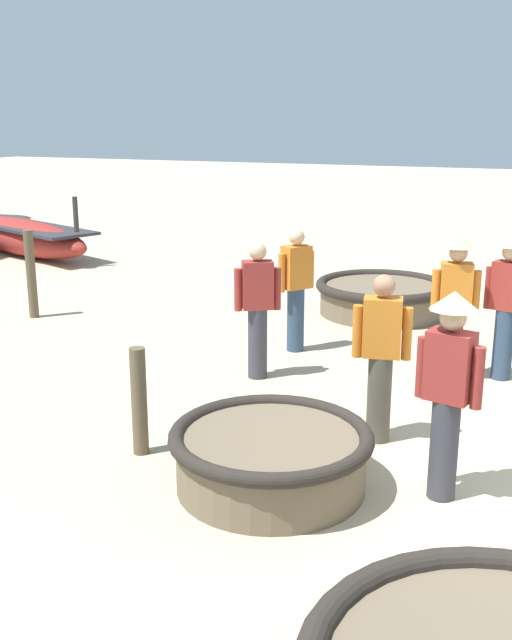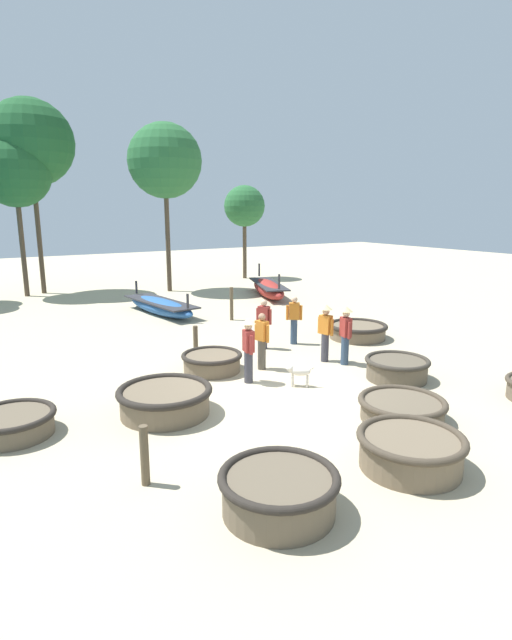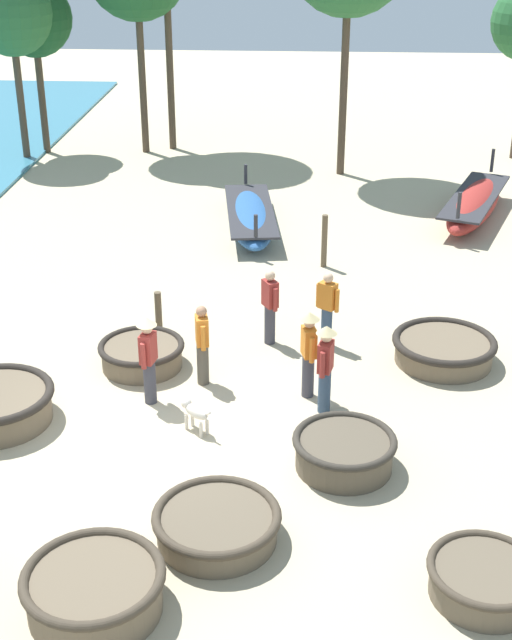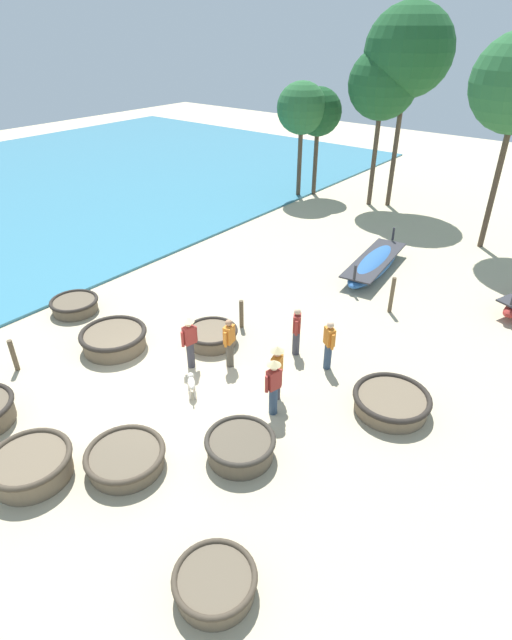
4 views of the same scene
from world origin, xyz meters
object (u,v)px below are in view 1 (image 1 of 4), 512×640
(long_boat_red_hull, at_px, (19,236))
(fisherman_with_hat, at_px, (381,354))
(fisherman_standing_right, at_px, (507,297))
(mooring_post_shoreline, at_px, (139,401))
(mooring_post_inland, at_px, (31,274))
(fisherman_standing_left, at_px, (455,299))
(coracle_upturned, at_px, (271,455))
(fisherman_crouching, at_px, (449,383))
(fisherman_by_coracle, at_px, (296,287))
(fisherman_hauling, at_px, (258,307))
(coracle_center, at_px, (382,296))

(long_boat_red_hull, height_order, fisherman_with_hat, fisherman_with_hat)
(fisherman_standing_right, xyz_separation_m, mooring_post_shoreline, (-3.34, 2.73, -0.47))
(mooring_post_inland, height_order, mooring_post_shoreline, mooring_post_inland)
(mooring_post_inland, bearing_deg, mooring_post_shoreline, -130.41)
(long_boat_red_hull, distance_m, fisherman_standing_left, 11.02)
(coracle_upturned, relative_size, long_boat_red_hull, 0.33)
(fisherman_crouching, distance_m, mooring_post_inland, 7.30)
(fisherman_by_coracle, distance_m, fisherman_crouching, 3.96)
(fisherman_crouching, relative_size, fisherman_hauling, 1.06)
(coracle_upturned, height_order, fisherman_by_coracle, fisherman_by_coracle)
(fisherman_hauling, xyz_separation_m, fisherman_standing_left, (0.78, -2.05, 0.12))
(coracle_upturned, relative_size, fisherman_hauling, 1.05)
(fisherman_hauling, distance_m, mooring_post_inland, 4.29)
(fisherman_by_coracle, relative_size, fisherman_hauling, 1.00)
(coracle_upturned, bearing_deg, fisherman_with_hat, -24.28)
(fisherman_hauling, bearing_deg, fisherman_by_coracle, -1.92)
(fisherman_by_coracle, relative_size, mooring_post_shoreline, 1.60)
(coracle_center, relative_size, fisherman_standing_left, 1.20)
(mooring_post_inland, bearing_deg, coracle_upturned, -123.62)
(fisherman_standing_right, distance_m, mooring_post_shoreline, 4.34)
(fisherman_by_coracle, bearing_deg, coracle_center, -13.74)
(coracle_upturned, distance_m, fisherman_with_hat, 1.47)
(fisherman_crouching, xyz_separation_m, fisherman_hauling, (2.01, 2.45, -0.12))
(coracle_center, bearing_deg, coracle_upturned, -174.46)
(fisherman_standing_left, bearing_deg, long_boat_red_hull, 65.64)
(fisherman_by_coracle, distance_m, fisherman_standing_right, 2.55)
(long_boat_red_hull, xyz_separation_m, fisherman_by_coracle, (-4.19, -8.01, 0.43))
(coracle_upturned, distance_m, long_boat_red_hull, 11.95)
(fisherman_with_hat, bearing_deg, fisherman_standing_left, -10.00)
(coracle_center, height_order, fisherman_with_hat, fisherman_with_hat)
(coracle_center, bearing_deg, mooring_post_shoreline, 172.51)
(long_boat_red_hull, relative_size, fisherman_with_hat, 3.20)
(fisherman_standing_right, bearing_deg, coracle_upturned, 157.60)
(fisherman_standing_right, bearing_deg, fisherman_with_hat, 158.68)
(fisherman_standing_left, relative_size, fisherman_standing_right, 1.00)
(coracle_center, distance_m, fisherman_crouching, 5.76)
(fisherman_with_hat, relative_size, mooring_post_shoreline, 1.60)
(coracle_upturned, height_order, fisherman_hauling, fisherman_hauling)
(long_boat_red_hull, height_order, fisherman_by_coracle, fisherman_by_coracle)
(fisherman_hauling, xyz_separation_m, mooring_post_inland, (1.12, 4.13, -0.18))
(fisherman_crouching, bearing_deg, fisherman_standing_left, 8.05)
(fisherman_crouching, bearing_deg, fisherman_hauling, 50.60)
(fisherman_standing_right, distance_m, mooring_post_inland, 6.72)
(fisherman_standing_right, bearing_deg, coracle_center, 40.55)
(mooring_post_inland, relative_size, mooring_post_shoreline, 1.33)
(long_boat_red_hull, bearing_deg, coracle_upturned, -130.23)
(fisherman_by_coracle, height_order, fisherman_hauling, same)
(coracle_upturned, bearing_deg, fisherman_hauling, 25.67)
(fisherman_by_coracle, height_order, fisherman_with_hat, same)
(fisherman_hauling, relative_size, mooring_post_shoreline, 1.60)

